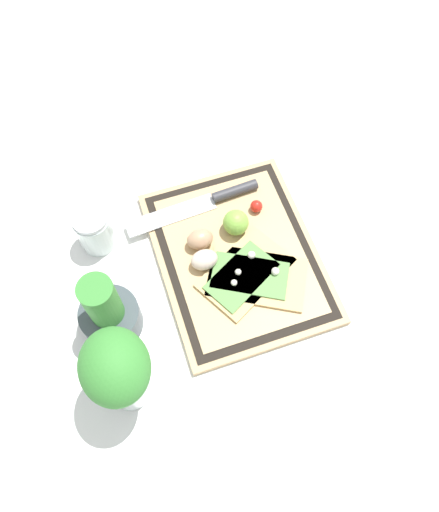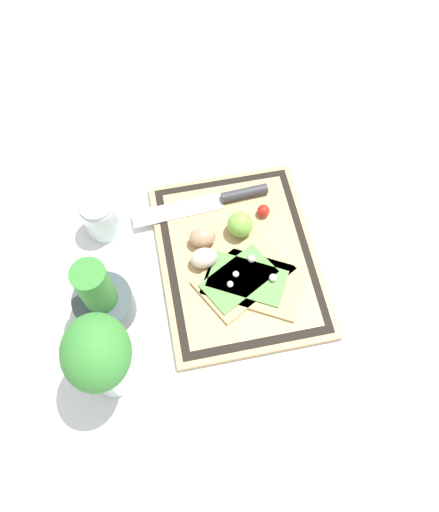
% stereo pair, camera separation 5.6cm
% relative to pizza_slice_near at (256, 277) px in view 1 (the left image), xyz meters
% --- Properties ---
extents(ground_plane, '(6.00, 6.00, 0.00)m').
position_rel_pizza_slice_near_xyz_m(ground_plane, '(0.06, 0.02, -0.02)').
color(ground_plane, white).
extents(cutting_board, '(0.41, 0.32, 0.02)m').
position_rel_pizza_slice_near_xyz_m(cutting_board, '(0.06, 0.02, -0.01)').
color(cutting_board, tan).
rests_on(cutting_board, ground_plane).
extents(pizza_slice_near, '(0.19, 0.22, 0.02)m').
position_rel_pizza_slice_near_xyz_m(pizza_slice_near, '(0.00, 0.00, 0.00)').
color(pizza_slice_near, tan).
rests_on(pizza_slice_near, cutting_board).
extents(pizza_slice_far, '(0.19, 0.21, 0.02)m').
position_rel_pizza_slice_near_xyz_m(pizza_slice_far, '(0.01, 0.02, 0.00)').
color(pizza_slice_far, tan).
rests_on(pizza_slice_far, cutting_board).
extents(knife, '(0.05, 0.29, 0.02)m').
position_rel_pizza_slice_near_xyz_m(knife, '(0.20, 0.02, 0.00)').
color(knife, silver).
rests_on(knife, cutting_board).
extents(egg_brown, '(0.04, 0.05, 0.04)m').
position_rel_pizza_slice_near_xyz_m(egg_brown, '(0.11, 0.08, 0.02)').
color(egg_brown, tan).
rests_on(egg_brown, cutting_board).
extents(egg_pink, '(0.04, 0.05, 0.04)m').
position_rel_pizza_slice_near_xyz_m(egg_pink, '(0.06, 0.09, 0.02)').
color(egg_pink, beige).
rests_on(egg_pink, cutting_board).
extents(lime, '(0.05, 0.05, 0.05)m').
position_rel_pizza_slice_near_xyz_m(lime, '(0.12, 0.00, 0.02)').
color(lime, '#7FB742').
rests_on(lime, cutting_board).
extents(cherry_tomato_red, '(0.03, 0.03, 0.03)m').
position_rel_pizza_slice_near_xyz_m(cherry_tomato_red, '(0.15, -0.06, 0.01)').
color(cherry_tomato_red, red).
rests_on(cherry_tomato_red, cutting_board).
extents(herb_pot, '(0.11, 0.11, 0.18)m').
position_rel_pizza_slice_near_xyz_m(herb_pot, '(0.00, 0.29, 0.04)').
color(herb_pot, '#3D474C').
rests_on(herb_pot, ground_plane).
extents(sauce_jar, '(0.07, 0.07, 0.10)m').
position_rel_pizza_slice_near_xyz_m(sauce_jar, '(0.19, 0.28, 0.02)').
color(sauce_jar, silver).
rests_on(sauce_jar, ground_plane).
extents(herb_glass, '(0.13, 0.11, 0.22)m').
position_rel_pizza_slice_near_xyz_m(herb_glass, '(-0.13, 0.29, 0.10)').
color(herb_glass, silver).
rests_on(herb_glass, ground_plane).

